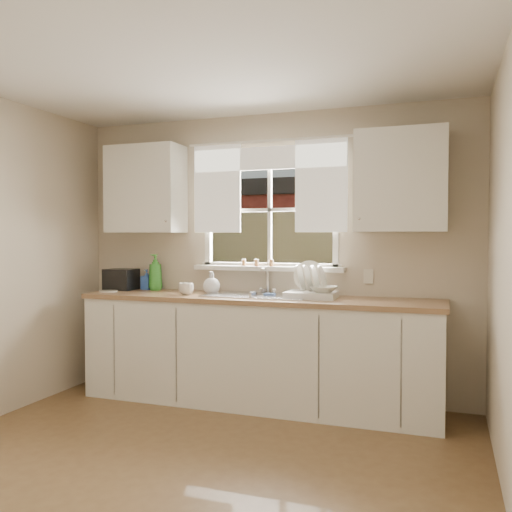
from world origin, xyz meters
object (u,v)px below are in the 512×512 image
(dish_rack, at_px, (311,289))
(cup, at_px, (186,289))
(black_appliance, at_px, (121,279))
(soap_bottle_a, at_px, (155,272))

(dish_rack, relative_size, cup, 3.14)
(black_appliance, bearing_deg, dish_rack, -3.00)
(dish_rack, relative_size, black_appliance, 1.54)
(cup, xyz_separation_m, black_appliance, (-0.79, 0.21, 0.05))
(dish_rack, bearing_deg, black_appliance, 177.56)
(soap_bottle_a, relative_size, cup, 2.56)
(soap_bottle_a, bearing_deg, dish_rack, 8.02)
(dish_rack, bearing_deg, soap_bottle_a, 174.42)
(black_appliance, bearing_deg, soap_bottle_a, 11.55)
(dish_rack, xyz_separation_m, cup, (-1.07, -0.13, -0.02))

